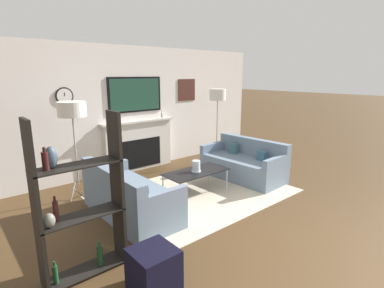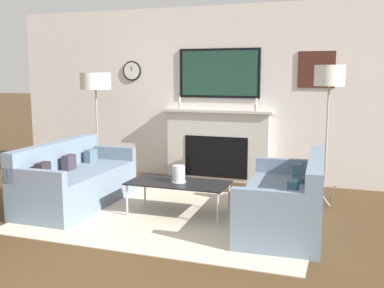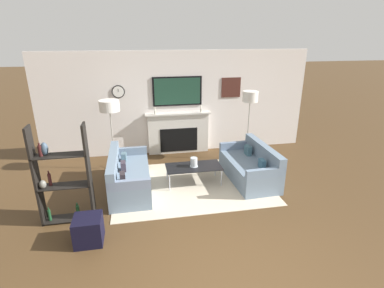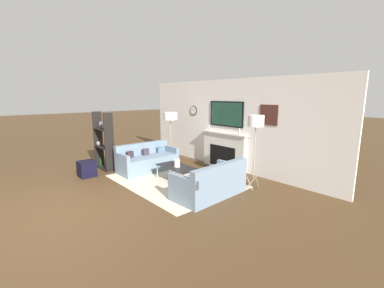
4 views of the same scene
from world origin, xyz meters
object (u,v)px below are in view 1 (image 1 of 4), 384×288
couch_left (129,198)px  floor_lamp_left (72,110)px  ottoman (154,269)px  coffee_table (196,173)px  hurricane_candle (196,167)px  shelf_unit (78,203)px  floor_lamp_right (218,96)px  couch_right (244,164)px

couch_left → floor_lamp_left: size_ratio=1.04×
couch_left → ottoman: 1.69m
coffee_table → hurricane_candle: hurricane_candle is taller
hurricane_candle → shelf_unit: shelf_unit is taller
floor_lamp_left → floor_lamp_right: bearing=-0.0°
floor_lamp_right → couch_right: bearing=-106.5°
couch_left → floor_lamp_left: (-0.34, 1.14, 1.24)m
couch_right → ottoman: couch_right is taller
couch_right → coffee_table: (-1.28, 0.05, 0.09)m
coffee_table → ottoman: ottoman is taller
coffee_table → hurricane_candle: bearing=-24.7°
hurricane_candle → ottoman: bearing=-140.6°
couch_left → floor_lamp_right: 3.47m
floor_lamp_left → ottoman: floor_lamp_left is taller
hurricane_candle → ottoman: (-1.99, -1.63, -0.27)m
floor_lamp_left → floor_lamp_right: floor_lamp_right is taller
couch_right → hurricane_candle: size_ratio=8.54×
hurricane_candle → floor_lamp_right: floor_lamp_right is taller
ottoman → shelf_unit: bearing=123.1°
hurricane_candle → shelf_unit: 2.64m
couch_right → floor_lamp_left: (-3.01, 1.13, 1.25)m
couch_right → hurricane_candle: 1.29m
floor_lamp_right → shelf_unit: size_ratio=1.03×
hurricane_candle → ottoman: 2.59m
coffee_table → floor_lamp_right: 2.30m
floor_lamp_left → couch_right: bearing=-20.6°
coffee_table → ottoman: size_ratio=2.73×
floor_lamp_left → shelf_unit: shelf_unit is taller
couch_left → couch_right: 2.67m
coffee_table → floor_lamp_right: bearing=33.9°
couch_left → floor_lamp_right: bearing=20.7°
floor_lamp_left → couch_left: bearing=-73.4°
couch_right → floor_lamp_right: bearing=73.5°
couch_left → ottoman: bearing=-110.5°
couch_left → shelf_unit: bearing=-139.7°
couch_left → couch_right: bearing=0.1°
couch_left → shelf_unit: 1.47m
shelf_unit → couch_left: bearing=40.3°
ottoman → floor_lamp_left: bearing=84.7°
floor_lamp_left → ottoman: 3.03m
hurricane_candle → floor_lamp_right: (1.61, 1.08, 1.12)m
hurricane_candle → ottoman: hurricane_candle is taller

